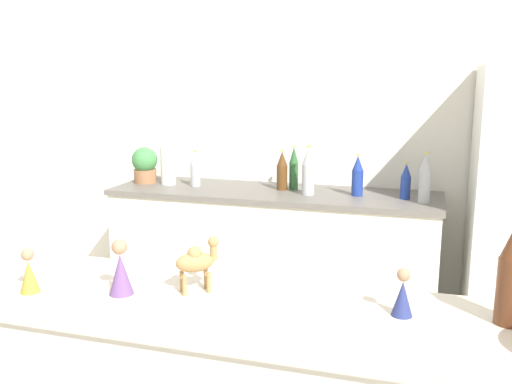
# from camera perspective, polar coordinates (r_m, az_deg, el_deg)

# --- Properties ---
(wall_back) EXTENTS (8.00, 0.06, 2.55)m
(wall_back) POSITION_cam_1_polar(r_m,az_deg,el_deg) (3.98, 7.06, 6.34)
(wall_back) COLOR silver
(wall_back) RESTS_ON ground_plane
(back_counter) EXTENTS (2.17, 0.63, 0.88)m
(back_counter) POSITION_cam_1_polar(r_m,az_deg,el_deg) (3.89, 1.69, -6.23)
(back_counter) COLOR silver
(back_counter) RESTS_ON ground_plane
(potted_plant) EXTENTS (0.18, 0.18, 0.25)m
(potted_plant) POSITION_cam_1_polar(r_m,az_deg,el_deg) (4.12, -11.07, 2.71)
(potted_plant) COLOR #9E6B47
(potted_plant) RESTS_ON back_counter
(paper_towel_roll) EXTENTS (0.10, 0.10, 0.27)m
(paper_towel_roll) POSITION_cam_1_polar(r_m,az_deg,el_deg) (4.02, -8.79, 2.65)
(paper_towel_roll) COLOR white
(paper_towel_roll) RESTS_ON back_counter
(back_bottle_0) EXTENTS (0.06, 0.06, 0.23)m
(back_bottle_0) POSITION_cam_1_polar(r_m,az_deg,el_deg) (3.62, 14.74, 1.01)
(back_bottle_0) COLOR navy
(back_bottle_0) RESTS_ON back_counter
(back_bottle_1) EXTENTS (0.07, 0.07, 0.25)m
(back_bottle_1) POSITION_cam_1_polar(r_m,az_deg,el_deg) (3.93, -6.09, 2.28)
(back_bottle_1) COLOR #B2B7BC
(back_bottle_1) RESTS_ON back_counter
(back_bottle_2) EXTENTS (0.07, 0.07, 0.30)m
(back_bottle_2) POSITION_cam_1_polar(r_m,az_deg,el_deg) (3.53, 16.55, 1.25)
(back_bottle_2) COLOR #B2B7BC
(back_bottle_2) RESTS_ON back_counter
(back_bottle_3) EXTENTS (0.07, 0.07, 0.27)m
(back_bottle_3) POSITION_cam_1_polar(r_m,az_deg,el_deg) (3.79, 2.62, 2.11)
(back_bottle_3) COLOR brown
(back_bottle_3) RESTS_ON back_counter
(back_bottle_4) EXTENTS (0.07, 0.07, 0.26)m
(back_bottle_4) POSITION_cam_1_polar(r_m,az_deg,el_deg) (3.65, 10.12, 1.57)
(back_bottle_4) COLOR navy
(back_bottle_4) RESTS_ON back_counter
(back_bottle_5) EXTENTS (0.08, 0.08, 0.31)m
(back_bottle_5) POSITION_cam_1_polar(r_m,az_deg,el_deg) (3.64, 5.26, 2.07)
(back_bottle_5) COLOR #B2B7BC
(back_bottle_5) RESTS_ON back_counter
(back_bottle_6) EXTENTS (0.06, 0.06, 0.29)m
(back_bottle_6) POSITION_cam_1_polar(r_m,az_deg,el_deg) (3.81, 3.80, 2.36)
(back_bottle_6) COLOR #2D6033
(back_bottle_6) RESTS_ON back_counter
(camel_figurine) EXTENTS (0.13, 0.12, 0.17)m
(camel_figurine) POSITION_cam_1_polar(r_m,az_deg,el_deg) (1.75, -5.95, -6.85)
(camel_figurine) COLOR #A87F4C
(camel_figurine) RESTS_ON bar_counter
(wise_man_figurine_blue) EXTENTS (0.06, 0.06, 0.14)m
(wise_man_figurine_blue) POSITION_cam_1_polar(r_m,az_deg,el_deg) (1.88, -21.76, -7.58)
(wise_man_figurine_blue) COLOR #B28933
(wise_man_figurine_blue) RESTS_ON bar_counter
(wise_man_figurine_crimson) EXTENTS (0.06, 0.06, 0.14)m
(wise_man_figurine_crimson) POSITION_cam_1_polar(r_m,az_deg,el_deg) (1.63, 14.44, -9.98)
(wise_man_figurine_crimson) COLOR navy
(wise_man_figurine_crimson) RESTS_ON bar_counter
(wise_man_figurine_purple) EXTENTS (0.07, 0.07, 0.17)m
(wise_man_figurine_purple) POSITION_cam_1_polar(r_m,az_deg,el_deg) (1.77, -13.39, -7.67)
(wise_man_figurine_purple) COLOR #6B4784
(wise_man_figurine_purple) RESTS_ON bar_counter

